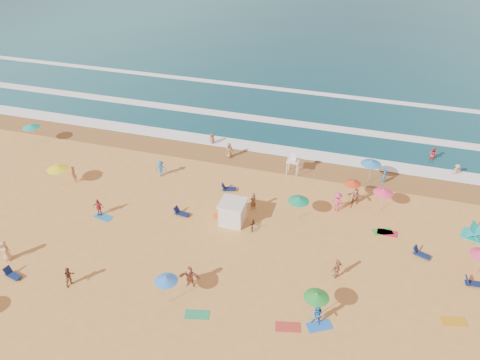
# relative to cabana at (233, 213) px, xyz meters

# --- Properties ---
(ground) EXTENTS (220.00, 220.00, 0.00)m
(ground) POSITION_rel_cabana_xyz_m (2.12, -1.60, -1.00)
(ground) COLOR gold
(ground) RESTS_ON ground
(ocean) EXTENTS (220.00, 140.00, 0.18)m
(ocean) POSITION_rel_cabana_xyz_m (2.12, 82.40, -1.00)
(ocean) COLOR #0C4756
(ocean) RESTS_ON ground
(wet_sand) EXTENTS (220.00, 220.00, 0.00)m
(wet_sand) POSITION_rel_cabana_xyz_m (2.12, 10.90, -0.99)
(wet_sand) COLOR olive
(wet_sand) RESTS_ON ground
(surf_foam) EXTENTS (200.00, 18.70, 0.05)m
(surf_foam) POSITION_rel_cabana_xyz_m (2.12, 19.72, -0.90)
(surf_foam) COLOR white
(surf_foam) RESTS_ON ground
(cabana) EXTENTS (2.00, 2.00, 2.00)m
(cabana) POSITION_rel_cabana_xyz_m (0.00, 0.00, 0.00)
(cabana) COLOR silver
(cabana) RESTS_ON ground
(cabana_roof) EXTENTS (2.20, 2.20, 0.12)m
(cabana_roof) POSITION_rel_cabana_xyz_m (0.00, 0.00, 1.06)
(cabana_roof) COLOR silver
(cabana_roof) RESTS_ON cabana
(bicycle) EXTENTS (0.76, 1.59, 0.80)m
(bicycle) POSITION_rel_cabana_xyz_m (1.90, -0.30, -0.60)
(bicycle) COLOR black
(bicycle) RESTS_ON ground
(lifeguard_stand) EXTENTS (1.20, 1.20, 2.10)m
(lifeguard_stand) POSITION_rel_cabana_xyz_m (3.44, 9.27, 0.05)
(lifeguard_stand) COLOR white
(lifeguard_stand) RESTS_ON ground
(beach_umbrellas) EXTENTS (60.13, 28.29, 0.68)m
(beach_umbrellas) POSITION_rel_cabana_xyz_m (4.37, -1.77, 1.17)
(beach_umbrellas) COLOR green
(beach_umbrellas) RESTS_ON ground
(loungers) EXTENTS (50.90, 19.83, 0.34)m
(loungers) POSITION_rel_cabana_xyz_m (4.55, -4.38, -0.83)
(loungers) COLOR #0E1847
(loungers) RESTS_ON ground
(towels) EXTENTS (51.30, 22.35, 0.03)m
(towels) POSITION_rel_cabana_xyz_m (4.59, -3.99, -0.98)
(towels) COLOR red
(towels) RESTS_ON ground
(beachgoers) EXTENTS (37.21, 27.99, 2.14)m
(beachgoers) POSITION_rel_cabana_xyz_m (1.49, 1.71, -0.17)
(beachgoers) COLOR #2469A9
(beachgoers) RESTS_ON ground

